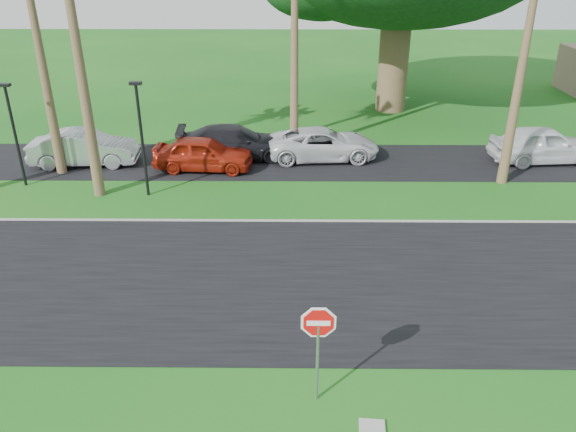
# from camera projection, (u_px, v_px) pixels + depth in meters

# --- Properties ---
(ground) EXTENTS (120.00, 120.00, 0.00)m
(ground) POSITION_uv_depth(u_px,v_px,m) (294.00, 319.00, 15.38)
(ground) COLOR #145014
(ground) RESTS_ON ground
(road) EXTENTS (120.00, 8.00, 0.02)m
(road) POSITION_uv_depth(u_px,v_px,m) (294.00, 280.00, 17.18)
(road) COLOR black
(road) RESTS_ON ground
(parking_strip) EXTENTS (120.00, 5.00, 0.02)m
(parking_strip) POSITION_uv_depth(u_px,v_px,m) (294.00, 161.00, 26.64)
(parking_strip) COLOR black
(parking_strip) RESTS_ON ground
(curb) EXTENTS (120.00, 0.12, 0.06)m
(curb) POSITION_uv_depth(u_px,v_px,m) (294.00, 221.00, 20.82)
(curb) COLOR gray
(curb) RESTS_ON ground
(stop_sign_near) EXTENTS (1.05, 0.07, 2.62)m
(stop_sign_near) POSITION_uv_depth(u_px,v_px,m) (318.00, 335.00, 11.91)
(stop_sign_near) COLOR gray
(stop_sign_near) RESTS_ON ground
(streetlight_left) EXTENTS (0.45, 0.25, 4.34)m
(streetlight_left) POSITION_uv_depth(u_px,v_px,m) (14.00, 129.00, 22.96)
(streetlight_left) COLOR black
(streetlight_left) RESTS_ON ground
(streetlight_right) EXTENTS (0.45, 0.25, 4.64)m
(streetlight_right) POSITION_uv_depth(u_px,v_px,m) (141.00, 133.00, 21.94)
(streetlight_right) COLOR black
(streetlight_right) RESTS_ON ground
(car_silver) EXTENTS (4.98, 2.08, 1.60)m
(car_silver) POSITION_uv_depth(u_px,v_px,m) (84.00, 148.00, 25.91)
(car_silver) COLOR #A5A8AC
(car_silver) RESTS_ON ground
(car_red) EXTENTS (4.58, 2.07, 1.52)m
(car_red) POSITION_uv_depth(u_px,v_px,m) (203.00, 154.00, 25.37)
(car_red) COLOR maroon
(car_red) RESTS_ON ground
(car_dark) EXTENTS (5.56, 2.66, 1.56)m
(car_dark) POSITION_uv_depth(u_px,v_px,m) (235.00, 143.00, 26.75)
(car_dark) COLOR black
(car_dark) RESTS_ON ground
(car_minivan) EXTENTS (5.42, 2.80, 1.46)m
(car_minivan) POSITION_uv_depth(u_px,v_px,m) (323.00, 144.00, 26.69)
(car_minivan) COLOR silver
(car_minivan) RESTS_ON ground
(car_pickup) EXTENTS (5.15, 2.39, 1.71)m
(car_pickup) POSITION_uv_depth(u_px,v_px,m) (545.00, 145.00, 26.24)
(car_pickup) COLOR silver
(car_pickup) RESTS_ON ground
(utility_slab) EXTENTS (0.58, 0.40, 0.06)m
(utility_slab) POSITION_uv_depth(u_px,v_px,m) (372.00, 426.00, 11.91)
(utility_slab) COLOR #999991
(utility_slab) RESTS_ON ground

